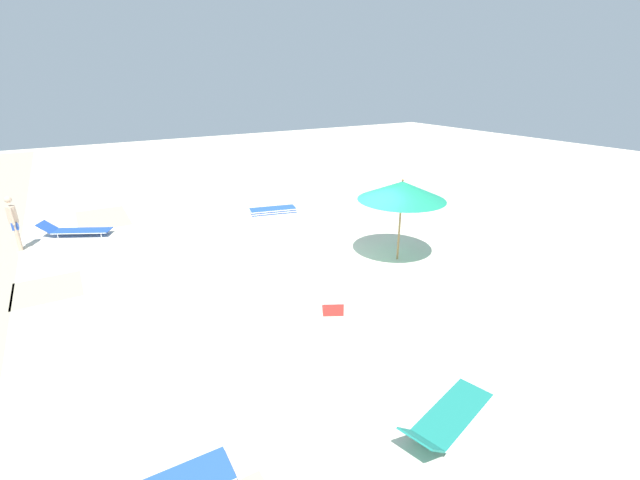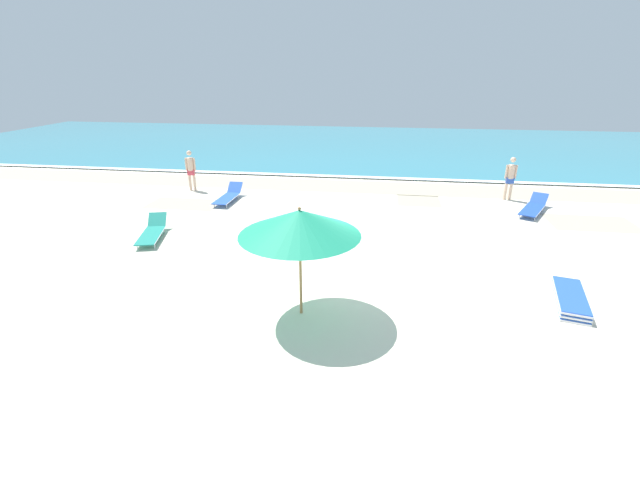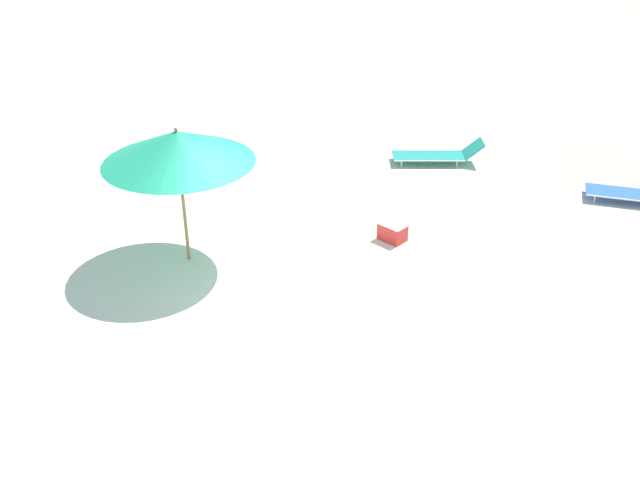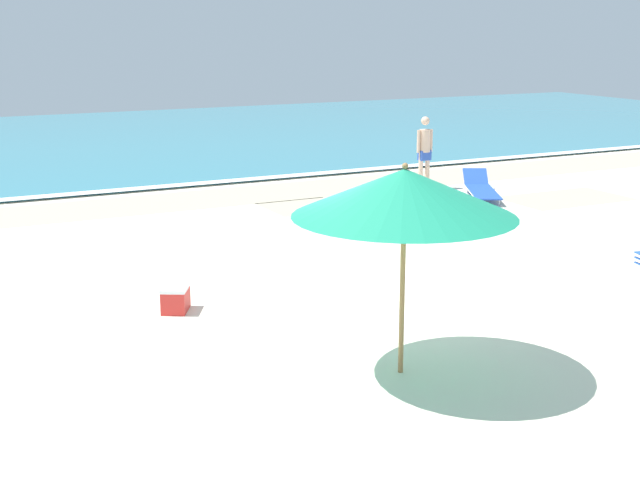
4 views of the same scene
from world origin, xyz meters
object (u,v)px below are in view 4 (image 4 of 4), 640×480
(cooler_box, at_px, (176,298))
(beach_umbrella, at_px, (405,193))
(sun_lounger_beside_umbrella, at_px, (481,189))
(beachgoer_shoreline_child, at_px, (425,148))

(cooler_box, bearing_deg, beach_umbrella, 54.81)
(beach_umbrella, distance_m, sun_lounger_beside_umbrella, 11.22)
(beach_umbrella, height_order, cooler_box, beach_umbrella)
(sun_lounger_beside_umbrella, distance_m, cooler_box, 10.23)
(sun_lounger_beside_umbrella, height_order, cooler_box, sun_lounger_beside_umbrella)
(beachgoer_shoreline_child, height_order, cooler_box, beachgoer_shoreline_child)
(sun_lounger_beside_umbrella, bearing_deg, cooler_box, -123.55)
(beachgoer_shoreline_child, relative_size, cooler_box, 2.90)
(sun_lounger_beside_umbrella, relative_size, cooler_box, 3.83)
(beach_umbrella, bearing_deg, sun_lounger_beside_umbrella, 48.38)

